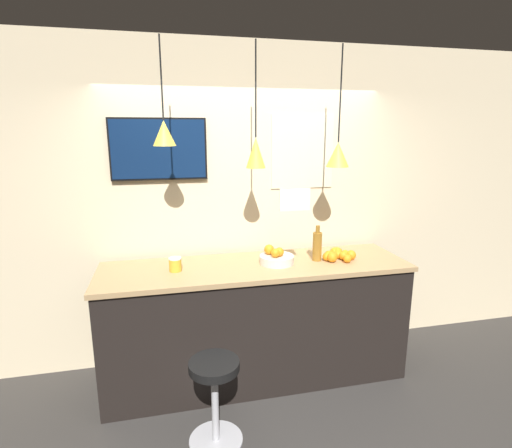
# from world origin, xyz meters

# --- Properties ---
(ground_plane) EXTENTS (14.00, 14.00, 0.00)m
(ground_plane) POSITION_xyz_m (0.00, 0.00, 0.00)
(ground_plane) COLOR #33302D
(back_wall) EXTENTS (8.00, 0.06, 2.90)m
(back_wall) POSITION_xyz_m (0.00, 1.21, 1.45)
(back_wall) COLOR beige
(back_wall) RESTS_ON ground_plane
(service_counter) EXTENTS (2.58, 0.73, 1.04)m
(service_counter) POSITION_xyz_m (0.00, 0.73, 0.52)
(service_counter) COLOR black
(service_counter) RESTS_ON ground_plane
(bar_stool) EXTENTS (0.38, 0.38, 0.63)m
(bar_stool) POSITION_xyz_m (-0.45, 0.03, 0.42)
(bar_stool) COLOR #B7B7BC
(bar_stool) RESTS_ON ground_plane
(fruit_bowl) EXTENTS (0.29, 0.29, 0.15)m
(fruit_bowl) POSITION_xyz_m (0.17, 0.73, 1.09)
(fruit_bowl) COLOR beige
(fruit_bowl) RESTS_ON service_counter
(orange_pile) EXTENTS (0.30, 0.26, 0.09)m
(orange_pile) POSITION_xyz_m (0.73, 0.72, 1.08)
(orange_pile) COLOR orange
(orange_pile) RESTS_ON service_counter
(juice_bottle) EXTENTS (0.08, 0.08, 0.31)m
(juice_bottle) POSITION_xyz_m (0.54, 0.73, 1.17)
(juice_bottle) COLOR olive
(juice_bottle) RESTS_ON service_counter
(spread_jar) EXTENTS (0.10, 0.10, 0.11)m
(spread_jar) POSITION_xyz_m (-0.66, 0.73, 1.10)
(spread_jar) COLOR gold
(spread_jar) RESTS_ON service_counter
(pendant_lamp_left) EXTENTS (0.17, 0.17, 0.78)m
(pendant_lamp_left) POSITION_xyz_m (-0.70, 0.74, 2.12)
(pendant_lamp_left) COLOR black
(pendant_lamp_middle) EXTENTS (0.15, 0.15, 0.96)m
(pendant_lamp_middle) POSITION_xyz_m (0.00, 0.74, 1.97)
(pendant_lamp_middle) COLOR black
(pendant_lamp_right) EXTENTS (0.19, 0.19, 0.96)m
(pendant_lamp_right) POSITION_xyz_m (0.70, 0.74, 1.95)
(pendant_lamp_right) COLOR black
(mounted_tv) EXTENTS (0.81, 0.04, 0.52)m
(mounted_tv) POSITION_xyz_m (-0.75, 1.16, 1.98)
(mounted_tv) COLOR black
(hanging_menu_board) EXTENTS (0.24, 0.01, 0.17)m
(hanging_menu_board) POSITION_xyz_m (0.23, 0.45, 1.63)
(hanging_menu_board) COLOR white
(wall_poster) EXTENTS (0.60, 0.01, 0.67)m
(wall_poster) POSITION_xyz_m (0.54, 1.17, 1.94)
(wall_poster) COLOR beige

